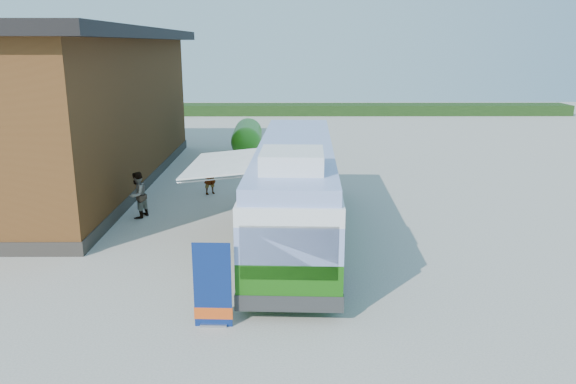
{
  "coord_description": "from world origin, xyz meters",
  "views": [
    {
      "loc": [
        0.17,
        -17.36,
        6.8
      ],
      "look_at": [
        0.3,
        2.96,
        1.4
      ],
      "focal_mm": 35.0,
      "sensor_mm": 36.0,
      "label": 1
    }
  ],
  "objects_px": {
    "bus": "(295,188)",
    "person_a": "(210,176)",
    "person_b": "(138,195)",
    "slurry_tanker": "(247,138)",
    "banner": "(213,293)",
    "picnic_table": "(301,208)"
  },
  "relations": [
    {
      "from": "person_a",
      "to": "person_b",
      "type": "relative_size",
      "value": 0.92
    },
    {
      "from": "banner",
      "to": "picnic_table",
      "type": "xyz_separation_m",
      "value": [
        2.4,
        8.09,
        -0.25
      ]
    },
    {
      "from": "slurry_tanker",
      "to": "person_a",
      "type": "bearing_deg",
      "value": -99.52
    },
    {
      "from": "person_b",
      "to": "slurry_tanker",
      "type": "bearing_deg",
      "value": -175.72
    },
    {
      "from": "banner",
      "to": "slurry_tanker",
      "type": "distance_m",
      "value": 21.2
    },
    {
      "from": "picnic_table",
      "to": "person_b",
      "type": "distance_m",
      "value": 6.58
    },
    {
      "from": "bus",
      "to": "picnic_table",
      "type": "height_order",
      "value": "bus"
    },
    {
      "from": "person_b",
      "to": "slurry_tanker",
      "type": "xyz_separation_m",
      "value": [
        3.6,
        12.18,
        0.31
      ]
    },
    {
      "from": "bus",
      "to": "picnic_table",
      "type": "relative_size",
      "value": 8.42
    },
    {
      "from": "bus",
      "to": "picnic_table",
      "type": "bearing_deg",
      "value": 83.3
    },
    {
      "from": "bus",
      "to": "slurry_tanker",
      "type": "height_order",
      "value": "bus"
    },
    {
      "from": "person_a",
      "to": "person_b",
      "type": "xyz_separation_m",
      "value": [
        -2.41,
        -3.65,
        0.07
      ]
    },
    {
      "from": "banner",
      "to": "person_a",
      "type": "distance_m",
      "value": 12.77
    },
    {
      "from": "banner",
      "to": "picnic_table",
      "type": "bearing_deg",
      "value": 75.92
    },
    {
      "from": "person_a",
      "to": "person_b",
      "type": "height_order",
      "value": "person_b"
    },
    {
      "from": "picnic_table",
      "to": "person_b",
      "type": "relative_size",
      "value": 0.82
    },
    {
      "from": "person_b",
      "to": "picnic_table",
      "type": "bearing_deg",
      "value": 102.69
    },
    {
      "from": "banner",
      "to": "picnic_table",
      "type": "relative_size",
      "value": 1.42
    },
    {
      "from": "banner",
      "to": "bus",
      "type": "bearing_deg",
      "value": 74.14
    },
    {
      "from": "bus",
      "to": "person_a",
      "type": "distance_m",
      "value": 7.36
    },
    {
      "from": "bus",
      "to": "person_b",
      "type": "relative_size",
      "value": 6.93
    },
    {
      "from": "picnic_table",
      "to": "slurry_tanker",
      "type": "bearing_deg",
      "value": 101.77
    }
  ]
}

